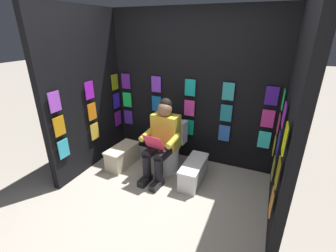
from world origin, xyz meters
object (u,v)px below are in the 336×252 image
toilet (169,149)px  comic_longbox_far (122,156)px  person_reading (162,139)px  comic_longbox_near (194,172)px

toilet → comic_longbox_far: bearing=24.7°
toilet → person_reading: size_ratio=0.65×
toilet → comic_longbox_far: 0.78m
toilet → comic_longbox_near: (-0.48, 0.21, -0.16)m
person_reading → comic_longbox_far: bearing=7.7°
toilet → person_reading: bearing=90.7°
toilet → comic_longbox_near: bearing=162.1°
comic_longbox_near → comic_longbox_far: bearing=2.6°
toilet → person_reading: (0.02, 0.23, 0.27)m
toilet → comic_longbox_far: toilet is taller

